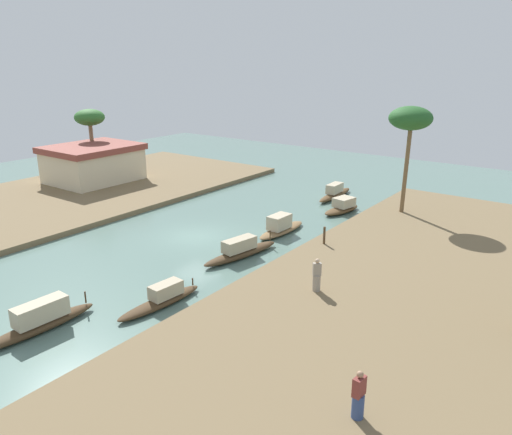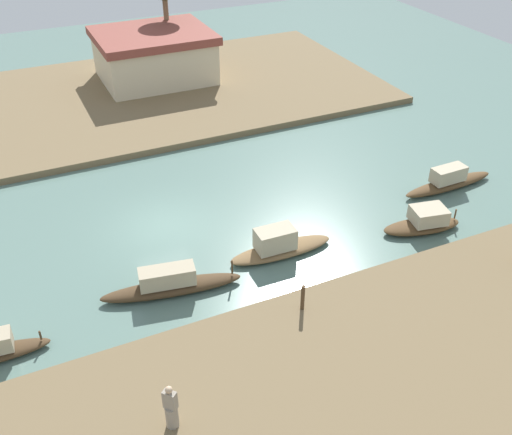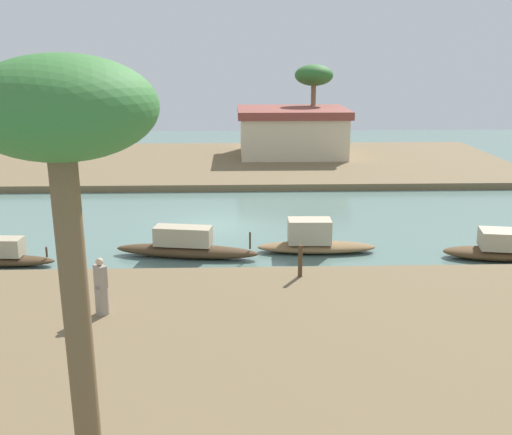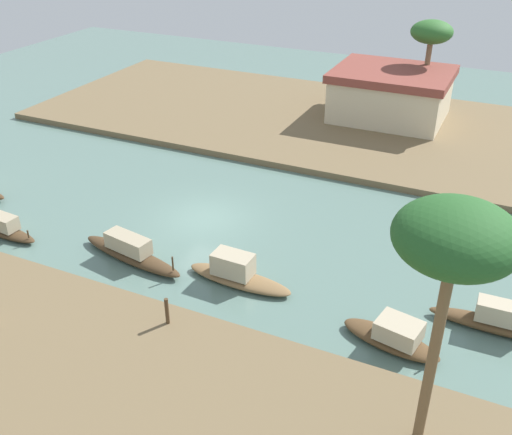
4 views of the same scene
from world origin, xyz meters
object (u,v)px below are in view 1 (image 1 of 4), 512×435
Objects in this scene: person_on_near_bank at (358,398)px; person_by_mooring at (317,278)px; sampan_open_hull at (342,207)px; palm_tree_right_tall at (90,119)px; sampan_foreground at (281,227)px; sampan_upstream_small at (162,298)px; sampan_midstream at (335,193)px; palm_tree_left_far at (410,120)px; riverside_building at (93,163)px; mooring_post at (324,235)px; sampan_near_left_bank at (241,250)px; sampan_with_red_awning at (40,320)px.

person_on_near_bank is 8.70m from person_by_mooring.
person_by_mooring is at bearing -146.87° from sampan_open_hull.
sampan_open_hull is at bearing -80.93° from palm_tree_right_tall.
sampan_foreground is 0.74× the size of palm_tree_right_tall.
sampan_upstream_small is at bearing -172.79° from sampan_foreground.
palm_tree_right_tall is at bearing 106.84° from sampan_midstream.
person_by_mooring is at bearing -136.75° from person_on_near_bank.
person_on_near_bank is 23.22m from palm_tree_left_far.
palm_tree_left_far is 1.00× the size of riverside_building.
person_by_mooring reaches higher than mooring_post.
person_on_near_bank is (-19.88, -10.67, 0.65)m from sampan_open_hull.
palm_tree_left_far is at bearing -79.00° from palm_tree_right_tall.
sampan_midstream is at bearing 46.59° from sampan_open_hull.
person_on_near_bank is (-2.02, -10.61, 0.72)m from sampan_upstream_small.
sampan_foreground is 4.75m from sampan_near_left_bank.
sampan_upstream_small is 0.91× the size of sampan_midstream.
riverside_building reaches higher than sampan_with_red_awning.
mooring_post is (-0.88, -3.63, 0.44)m from sampan_foreground.
sampan_midstream is 0.94× the size of sampan_near_left_bank.
palm_tree_left_far reaches higher than sampan_upstream_small.
palm_tree_right_tall is at bearing 110.03° from sampan_open_hull.
sampan_midstream is 26.57m from person_on_near_bank.
palm_tree_left_far is (19.43, -3.81, 6.44)m from sampan_upstream_small.
sampan_with_red_awning reaches higher than sampan_upstream_small.
sampan_foreground is at bearing 148.43° from palm_tree_left_far.
person_on_near_bank is 38.23m from palm_tree_right_tall.
mooring_post is (-10.62, -4.91, 0.47)m from sampan_midstream.
sampan_with_red_awning reaches higher than sampan_open_hull.
sampan_near_left_bank is 6.24m from person_by_mooring.
sampan_foreground is 17.84m from person_on_near_bank.
person_on_near_bank is (2.51, -12.99, 0.58)m from sampan_with_red_awning.
palm_tree_right_tall reaches higher than sampan_midstream.
mooring_post reaches higher than sampan_upstream_small.
person_on_near_bank reaches higher than person_by_mooring.
sampan_midstream is 4.03m from sampan_open_hull.
mooring_post is at bearing -156.63° from sampan_midstream.
sampan_foreground is at bearing 76.38° from mooring_post.
sampan_with_red_awning is 15.98m from sampan_foreground.
sampan_upstream_small is 0.77× the size of palm_tree_right_tall.
person_by_mooring is at bearing -97.34° from sampan_near_left_bank.
riverside_building is (-5.47, 21.48, 1.55)m from sampan_open_hull.
sampan_near_left_bank is 14.96m from palm_tree_left_far.
mooring_post is at bearing -102.06° from sampan_foreground.
riverside_building is (0.99, 20.41, 1.53)m from sampan_foreground.
palm_tree_right_tall reaches higher than sampan_open_hull.
sampan_with_red_awning is 0.69× the size of riverside_building.
person_on_near_bank reaches higher than sampan_near_left_bank.
riverside_building is at bearing -57.01° from person_by_mooring.
sampan_upstream_small is 0.63× the size of riverside_building.
sampan_open_hull is 0.50× the size of palm_tree_left_far.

